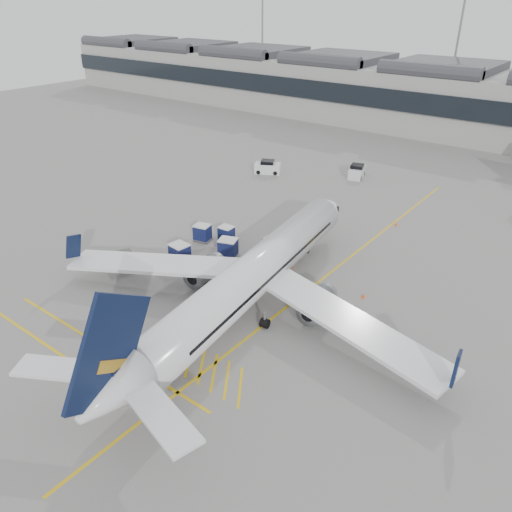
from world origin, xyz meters
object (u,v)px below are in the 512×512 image
Objects in this scene: baggage_cart_a at (228,248)px; ramp_agent_a at (292,261)px; belt_loader at (277,248)px; ramp_agent_b at (249,258)px; airliner_main at (250,278)px; pushback_tug at (126,259)px.

baggage_cart_a is 1.44× the size of ramp_agent_a.
ramp_agent_b is at bearing -96.37° from belt_loader.
airliner_main is at bearing -58.56° from baggage_cart_a.
pushback_tug is at bearing -129.46° from belt_loader.
airliner_main is 23.30× the size of ramp_agent_b.
ramp_agent_a is (2.97, -1.71, 0.24)m from belt_loader.
pushback_tug is (-9.66, -7.23, -0.16)m from ramp_agent_b.
pushback_tug is at bearing 176.95° from ramp_agent_a.
pushback_tug is (-10.34, -11.05, 0.10)m from belt_loader.
baggage_cart_a reaches higher than pushback_tug.
baggage_cart_a is 0.76× the size of pushback_tug.
ramp_agent_a is at bearing 169.28° from ramp_agent_b.
baggage_cart_a is 1.41× the size of ramp_agent_b.
baggage_cart_a is at bearing 158.64° from ramp_agent_a.
ramp_agent_a is at bearing -26.33° from belt_loader.
airliner_main is 9.75m from baggage_cart_a.
airliner_main is 23.76× the size of ramp_agent_a.
baggage_cart_a reaches higher than ramp_agent_a.
airliner_main reaches higher than ramp_agent_a.
ramp_agent_a is 0.53× the size of pushback_tug.
belt_loader is 3.44m from ramp_agent_a.
pushback_tug is (-13.31, -9.33, -0.14)m from ramp_agent_a.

